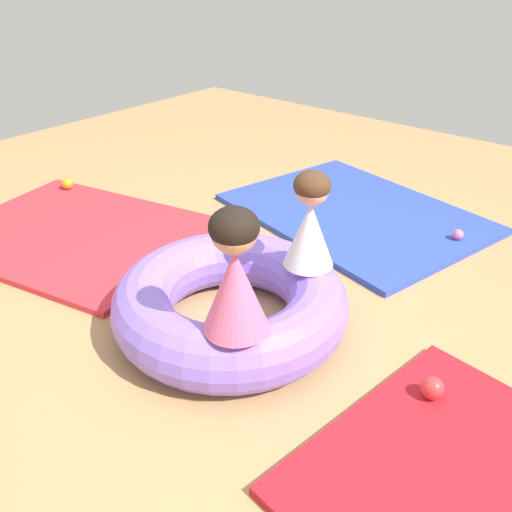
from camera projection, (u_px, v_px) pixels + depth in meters
ground_plane at (238, 343)px, 2.71m from camera, size 8.00×8.00×0.00m
gym_mat_far_right at (355, 213)px, 3.98m from camera, size 1.97×1.65×0.04m
gym_mat_near_left at (76, 234)px, 3.69m from camera, size 1.86×1.59×0.04m
inflatable_cushion at (231, 302)px, 2.75m from camera, size 1.19×1.19×0.31m
child_in_pink at (235, 273)px, 2.19m from camera, size 0.39×0.39×0.56m
child_in_white at (310, 221)px, 2.66m from camera, size 0.35×0.35×0.50m
play_ball_pink at (458, 235)px, 3.56m from camera, size 0.07×0.07×0.07m
play_ball_red at (432, 388)px, 2.31m from camera, size 0.10×0.10×0.10m
play_ball_orange at (67, 184)px, 4.30m from camera, size 0.09×0.09×0.09m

